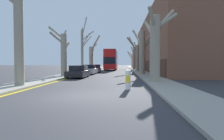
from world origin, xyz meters
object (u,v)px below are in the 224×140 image
at_px(street_tree_left_0, 17,26).
at_px(street_tree_right_1, 142,51).
at_px(street_tree_left_3, 92,56).
at_px(traffic_bollard, 128,80).
at_px(street_tree_right_2, 136,55).
at_px(parked_car_2, 95,69).
at_px(parked_car_1, 89,70).
at_px(double_decker_bus, 111,59).
at_px(street_tree_left_2, 83,48).
at_px(street_tree_left_1, 63,53).
at_px(street_tree_right_0, 156,44).
at_px(street_tree_right_3, 134,57).
at_px(parked_car_0, 78,72).
at_px(street_tree_right_4, 132,60).

height_order(street_tree_left_0, street_tree_right_1, street_tree_left_0).
height_order(street_tree_left_3, traffic_bollard, street_tree_left_3).
distance_m(street_tree_left_3, street_tree_right_2, 9.67).
height_order(street_tree_left_3, parked_car_2, street_tree_left_3).
bearing_deg(parked_car_1, parked_car_2, 90.00).
relative_size(street_tree_left_3, double_decker_bus, 0.72).
height_order(street_tree_left_2, street_tree_right_1, street_tree_left_2).
distance_m(street_tree_right_2, traffic_bollard, 27.10).
height_order(street_tree_left_0, street_tree_left_3, street_tree_left_0).
bearing_deg(street_tree_left_1, street_tree_right_0, -33.60).
distance_m(parked_car_1, traffic_bollard, 17.17).
height_order(street_tree_right_1, parked_car_1, street_tree_right_1).
bearing_deg(street_tree_right_3, street_tree_left_0, -104.48).
bearing_deg(street_tree_left_1, street_tree_left_0, -90.71).
relative_size(street_tree_right_1, street_tree_right_2, 0.97).
xyz_separation_m(street_tree_left_3, traffic_bollard, (7.03, -29.74, -2.45)).
distance_m(street_tree_left_1, street_tree_right_0, 11.44).
distance_m(street_tree_right_0, double_decker_bus, 30.06).
relative_size(street_tree_left_0, street_tree_left_2, 1.10).
bearing_deg(street_tree_right_1, traffic_bollard, -98.21).
xyz_separation_m(street_tree_right_0, street_tree_right_1, (0.00, 11.72, 0.15)).
xyz_separation_m(parked_car_0, parked_car_1, (0.00, 6.83, 0.02)).
relative_size(street_tree_left_0, street_tree_right_4, 1.84).
bearing_deg(street_tree_right_0, traffic_bollard, -118.27).
bearing_deg(traffic_bollard, street_tree_right_1, 81.79).
bearing_deg(street_tree_right_2, street_tree_left_0, -110.17).
relative_size(double_decker_bus, parked_car_0, 2.44).
bearing_deg(traffic_bollard, parked_car_2, 103.35).
xyz_separation_m(street_tree_right_4, double_decker_bus, (-5.45, -15.91, -0.01)).
xyz_separation_m(street_tree_left_1, street_tree_right_1, (9.52, 5.39, 0.47)).
bearing_deg(street_tree_right_1, parked_car_1, 177.37).
relative_size(street_tree_left_1, street_tree_right_3, 0.97).
distance_m(street_tree_right_1, street_tree_right_3, 22.51).
xyz_separation_m(street_tree_left_2, traffic_bollard, (6.87, -19.93, -3.41)).
xyz_separation_m(street_tree_left_3, parked_car_0, (1.81, -20.22, -2.40)).
relative_size(street_tree_left_1, street_tree_right_1, 0.88).
relative_size(street_tree_right_2, double_decker_bus, 0.66).
distance_m(street_tree_left_3, street_tree_right_0, 27.11).
bearing_deg(street_tree_right_0, parked_car_1, 121.94).
xyz_separation_m(street_tree_right_1, traffic_bollard, (-2.31, -16.01, -2.69)).
bearing_deg(street_tree_right_4, street_tree_right_0, -89.97).
relative_size(street_tree_left_2, traffic_bollard, 7.46).
relative_size(street_tree_right_3, street_tree_right_4, 1.14).
xyz_separation_m(street_tree_right_0, parked_car_0, (-7.52, 5.24, -2.49)).
relative_size(double_decker_bus, parked_car_2, 2.51).
bearing_deg(street_tree_right_3, street_tree_right_4, 90.50).
relative_size(street_tree_left_2, street_tree_right_3, 1.47).
height_order(street_tree_left_0, street_tree_right_4, street_tree_left_0).
distance_m(street_tree_left_3, parked_car_1, 13.72).
bearing_deg(street_tree_right_4, street_tree_left_2, -107.07).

